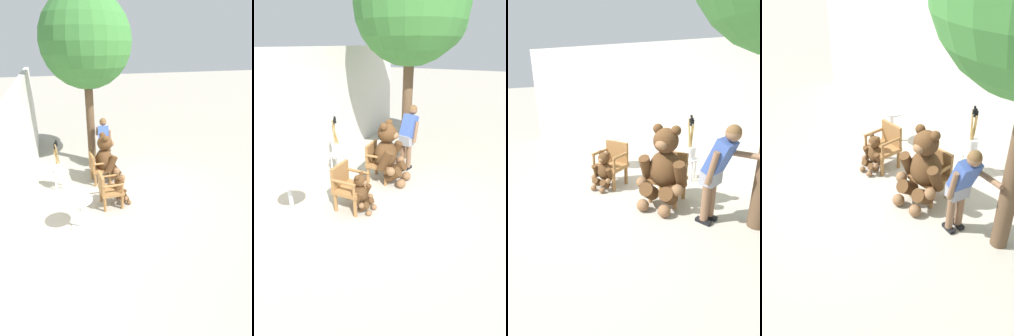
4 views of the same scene
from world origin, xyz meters
The scene contains 11 objects.
ground_plane centered at (0.00, 0.00, 0.00)m, with size 60.00×60.00×0.00m, color #A8A091.
back_wall centered at (0.00, 2.40, 1.40)m, with size 10.00×0.16×2.80m, color beige.
wooden_chair_left centered at (-0.64, 0.67, 0.46)m, with size 0.56×0.52×0.86m.
wooden_chair_right centered at (0.63, 0.67, 0.46)m, with size 0.59×0.55×0.86m.
teddy_bear_large centered at (0.64, 0.41, 0.68)m, with size 0.84×0.81×1.40m.
teddy_bear_small centered at (-0.64, 0.39, 0.38)m, with size 0.46×0.43×0.77m.
person_visitor centered at (1.55, 0.30, 0.92)m, with size 0.81×0.48×1.55m.
white_stool centered at (0.58, 1.75, 0.36)m, with size 0.34×0.34×0.46m.
brush_bucket centered at (0.58, 1.75, 0.66)m, with size 0.22×0.22×0.92m.
round_side_table centered at (-1.33, 1.44, 0.45)m, with size 0.56×0.56×0.72m.
patio_tree centered at (2.25, 0.51, 3.57)m, with size 2.71×2.58×4.93m.
Camera 1 is at (-5.93, 1.81, 3.54)m, focal length 28.00 mm.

